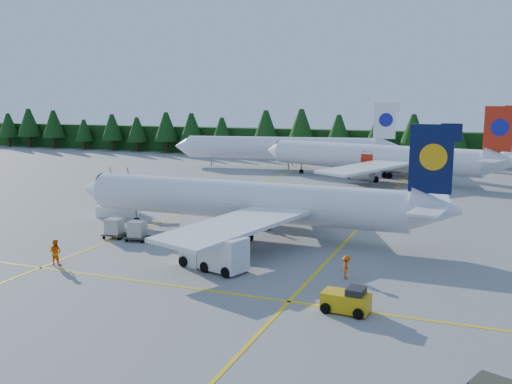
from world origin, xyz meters
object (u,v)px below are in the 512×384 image
(airstairs, at_px, (119,207))
(baggage_tug, at_px, (347,300))
(airliner_red, at_px, (368,157))
(service_truck, at_px, (213,252))
(airliner_navy, at_px, (236,200))

(airstairs, xyz_separation_m, baggage_tug, (29.95, -19.59, -0.13))
(baggage_tug, bearing_deg, airstairs, 151.74)
(airliner_red, relative_size, baggage_tug, 13.39)
(airstairs, height_order, service_truck, airstairs)
(airliner_navy, bearing_deg, service_truck, -74.45)
(service_truck, distance_m, baggage_tug, 12.45)
(airliner_navy, xyz_separation_m, service_truck, (2.93, -11.09, -1.90))
(service_truck, bearing_deg, airstairs, 159.55)
(airliner_red, xyz_separation_m, service_truck, (-1.98, -52.57, -2.19))
(airliner_navy, distance_m, airliner_red, 41.76)
(baggage_tug, bearing_deg, airliner_red, 104.20)
(airliner_red, xyz_separation_m, airstairs, (-20.54, -38.00, -2.65))
(airstairs, xyz_separation_m, service_truck, (18.57, -14.57, 0.45))
(service_truck, height_order, baggage_tug, service_truck)
(airliner_red, bearing_deg, service_truck, -78.20)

